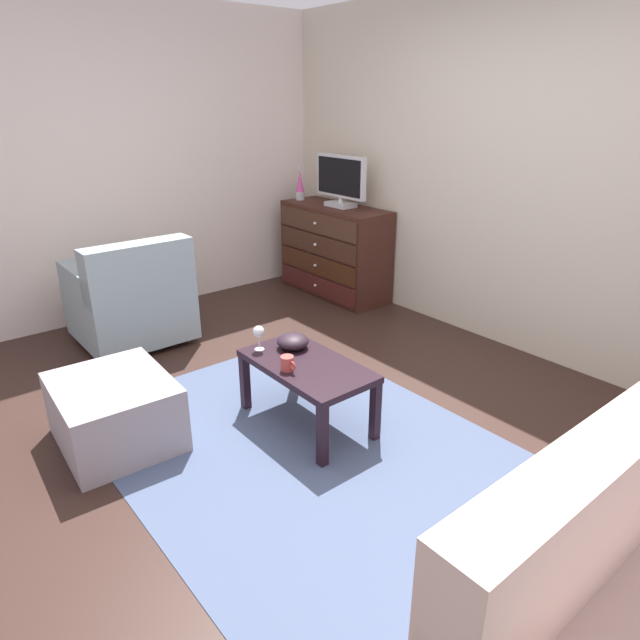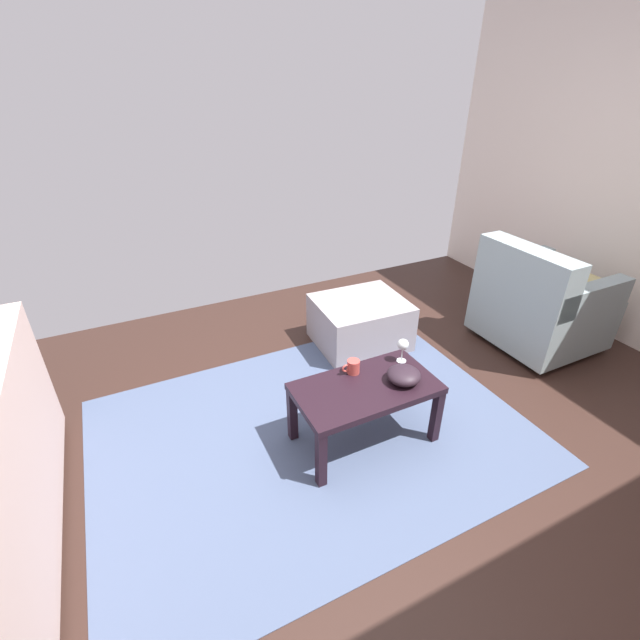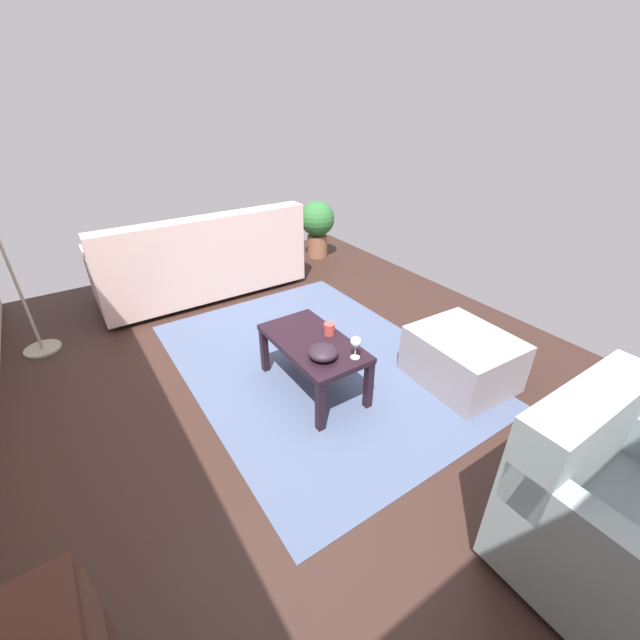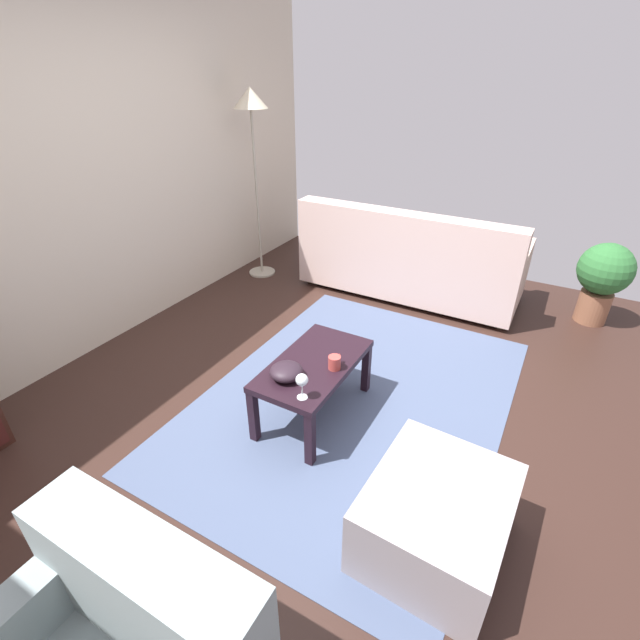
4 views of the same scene
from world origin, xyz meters
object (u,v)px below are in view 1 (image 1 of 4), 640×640
at_px(dresser, 334,251).
at_px(bowl_decorative, 293,341).
at_px(lava_lamp, 300,185).
at_px(ottoman, 115,412).
at_px(coffee_table, 307,372).
at_px(mug, 288,363).
at_px(tv, 341,180).
at_px(wine_glass, 259,332).
at_px(armchair, 132,300).

distance_m(dresser, bowl_decorative, 2.21).
xyz_separation_m(dresser, lava_lamp, (-0.49, -0.04, 0.59)).
bearing_deg(ottoman, coffee_table, 60.76).
bearing_deg(mug, lava_lamp, 141.05).
bearing_deg(tv, wine_glass, -53.82).
distance_m(armchair, ottoman, 1.43).
relative_size(wine_glass, bowl_decorative, 0.80).
bearing_deg(mug, dresser, 133.23).
bearing_deg(wine_glass, coffee_table, 19.46).
bearing_deg(wine_glass, bowl_decorative, 57.80).
xyz_separation_m(coffee_table, ottoman, (-0.54, -0.96, -0.15)).
bearing_deg(bowl_decorative, armchair, -166.19).
distance_m(dresser, mug, 2.50).
bearing_deg(ottoman, dresser, 113.89).
height_order(dresser, wine_glass, dresser).
bearing_deg(dresser, coffee_table, -44.56).
xyz_separation_m(armchair, ottoman, (1.28, -0.63, -0.17)).
relative_size(wine_glass, ottoman, 0.22).
bearing_deg(bowl_decorative, tv, 131.21).
relative_size(dresser, mug, 10.32).
bearing_deg(armchair, lava_lamp, 100.98).
distance_m(wine_glass, ottoman, 0.93).
relative_size(tv, armchair, 0.73).
height_order(lava_lamp, armchair, lava_lamp).
distance_m(wine_glass, armchair, 1.51).
bearing_deg(tv, armchair, -94.44).
height_order(dresser, bowl_decorative, dresser).
height_order(coffee_table, ottoman, coffee_table).
distance_m(coffee_table, mug, 0.18).
height_order(lava_lamp, mug, lava_lamp).
xyz_separation_m(lava_lamp, mug, (2.20, -1.78, -0.57)).
relative_size(dresser, tv, 1.86).
xyz_separation_m(lava_lamp, coffee_table, (2.20, -1.64, -0.68)).
relative_size(tv, ottoman, 0.91).
relative_size(lava_lamp, mug, 2.89).
xyz_separation_m(tv, armchair, (-0.16, -2.04, -0.76)).
bearing_deg(bowl_decorative, wine_glass, -122.20).
relative_size(lava_lamp, wine_glass, 2.10).
bearing_deg(bowl_decorative, coffee_table, -15.65).
bearing_deg(armchair, wine_glass, 8.35).
height_order(tv, lava_lamp, tv).
distance_m(dresser, wine_glass, 2.27).
height_order(tv, wine_glass, tv).
bearing_deg(armchair, bowl_decorative, 13.81).
distance_m(tv, coffee_table, 2.50).
xyz_separation_m(coffee_table, armchair, (-1.81, -0.33, 0.02)).
bearing_deg(ottoman, bowl_decorative, 72.42).
xyz_separation_m(coffee_table, wine_glass, (-0.32, -0.11, 0.18)).
bearing_deg(lava_lamp, ottoman, -57.46).
distance_m(tv, bowl_decorative, 2.29).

